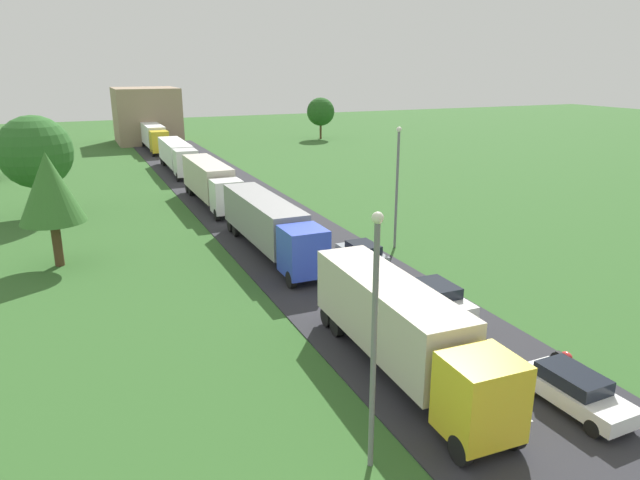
{
  "coord_description": "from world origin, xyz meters",
  "views": [
    {
      "loc": [
        -14.33,
        -5.6,
        12.54
      ],
      "look_at": [
        0.64,
        28.79,
        1.1
      ],
      "focal_mm": 32.38,
      "sensor_mm": 36.0,
      "label": 1
    }
  ],
  "objects_px": {
    "car_second": "(439,297)",
    "lamppost_second": "(397,182)",
    "truck_fifth": "(153,136)",
    "tree_maple": "(50,188)",
    "car_lead": "(575,390)",
    "truck_third": "(210,181)",
    "lamppost_lead": "(374,333)",
    "truck_second": "(269,224)",
    "truck_fourth": "(177,155)",
    "tree_pine": "(321,112)",
    "motorcycle_courier": "(569,363)",
    "car_third": "(362,253)",
    "truck_lead": "(400,326)",
    "tree_birch": "(35,152)",
    "distant_building": "(147,115)"
  },
  "relations": [
    {
      "from": "car_lead",
      "to": "car_second",
      "type": "relative_size",
      "value": 1.03
    },
    {
      "from": "truck_lead",
      "to": "car_third",
      "type": "relative_size",
      "value": 3.09
    },
    {
      "from": "truck_fifth",
      "to": "tree_maple",
      "type": "bearing_deg",
      "value": -104.57
    },
    {
      "from": "truck_third",
      "to": "lamppost_lead",
      "type": "xyz_separation_m",
      "value": [
        -3.83,
        -38.39,
        2.54
      ]
    },
    {
      "from": "car_second",
      "to": "lamppost_second",
      "type": "relative_size",
      "value": 0.51
    },
    {
      "from": "car_second",
      "to": "tree_maple",
      "type": "relative_size",
      "value": 0.59
    },
    {
      "from": "truck_fifth",
      "to": "lamppost_lead",
      "type": "distance_m",
      "value": 76.94
    },
    {
      "from": "car_third",
      "to": "tree_pine",
      "type": "bearing_deg",
      "value": 68.72
    },
    {
      "from": "truck_lead",
      "to": "tree_maple",
      "type": "bearing_deg",
      "value": 122.5
    },
    {
      "from": "truck_fourth",
      "to": "tree_pine",
      "type": "relative_size",
      "value": 2.01
    },
    {
      "from": "truck_second",
      "to": "car_second",
      "type": "xyz_separation_m",
      "value": [
        4.9,
        -13.07,
        -1.27
      ]
    },
    {
      "from": "truck_lead",
      "to": "car_lead",
      "type": "height_order",
      "value": "truck_lead"
    },
    {
      "from": "tree_pine",
      "to": "car_lead",
      "type": "bearing_deg",
      "value": -107.03
    },
    {
      "from": "truck_third",
      "to": "tree_birch",
      "type": "xyz_separation_m",
      "value": [
        -14.31,
        1.65,
        3.27
      ]
    },
    {
      "from": "truck_lead",
      "to": "car_second",
      "type": "xyz_separation_m",
      "value": [
        5.14,
        4.49,
        -1.31
      ]
    },
    {
      "from": "car_second",
      "to": "distant_building",
      "type": "height_order",
      "value": "distant_building"
    },
    {
      "from": "truck_fifth",
      "to": "distant_building",
      "type": "xyz_separation_m",
      "value": [
        0.54,
        10.1,
        2.21
      ]
    },
    {
      "from": "truck_fifth",
      "to": "car_lead",
      "type": "bearing_deg",
      "value": -86.71
    },
    {
      "from": "car_lead",
      "to": "truck_lead",
      "type": "bearing_deg",
      "value": 132.98
    },
    {
      "from": "truck_third",
      "to": "car_second",
      "type": "distance_m",
      "value": 29.65
    },
    {
      "from": "motorcycle_courier",
      "to": "truck_lead",
      "type": "bearing_deg",
      "value": 155.13
    },
    {
      "from": "car_lead",
      "to": "truck_fifth",
      "type": "bearing_deg",
      "value": 93.29
    },
    {
      "from": "truck_second",
      "to": "tree_maple",
      "type": "bearing_deg",
      "value": 167.11
    },
    {
      "from": "truck_fifth",
      "to": "truck_second",
      "type": "bearing_deg",
      "value": -89.99
    },
    {
      "from": "tree_birch",
      "to": "truck_fifth",
      "type": "bearing_deg",
      "value": 68.34
    },
    {
      "from": "car_second",
      "to": "tree_pine",
      "type": "distance_m",
      "value": 74.71
    },
    {
      "from": "car_lead",
      "to": "lamppost_second",
      "type": "xyz_separation_m",
      "value": [
        4.17,
        20.24,
        3.91
      ]
    },
    {
      "from": "tree_birch",
      "to": "tree_maple",
      "type": "xyz_separation_m",
      "value": [
        1.23,
        -14.68,
        -0.37
      ]
    },
    {
      "from": "truck_third",
      "to": "car_second",
      "type": "xyz_separation_m",
      "value": [
        5.2,
        -29.16,
        -1.35
      ]
    },
    {
      "from": "truck_fourth",
      "to": "lamppost_lead",
      "type": "bearing_deg",
      "value": -94.13
    },
    {
      "from": "truck_fourth",
      "to": "lamppost_second",
      "type": "distance_m",
      "value": 37.95
    },
    {
      "from": "car_third",
      "to": "lamppost_second",
      "type": "height_order",
      "value": "lamppost_second"
    },
    {
      "from": "truck_fifth",
      "to": "car_lead",
      "type": "xyz_separation_m",
      "value": [
        4.43,
        -77.04,
        -1.4
      ]
    },
    {
      "from": "truck_fourth",
      "to": "lamppost_lead",
      "type": "height_order",
      "value": "lamppost_lead"
    },
    {
      "from": "truck_fourth",
      "to": "tree_pine",
      "type": "bearing_deg",
      "value": 38.46
    },
    {
      "from": "car_third",
      "to": "tree_birch",
      "type": "bearing_deg",
      "value": 130.43
    },
    {
      "from": "car_third",
      "to": "lamppost_second",
      "type": "xyz_separation_m",
      "value": [
        3.95,
        2.53,
        3.9
      ]
    },
    {
      "from": "truck_fifth",
      "to": "tree_birch",
      "type": "xyz_separation_m",
      "value": [
        -14.59,
        -36.74,
        3.25
      ]
    },
    {
      "from": "truck_third",
      "to": "lamppost_lead",
      "type": "distance_m",
      "value": 38.66
    },
    {
      "from": "car_second",
      "to": "distant_building",
      "type": "distance_m",
      "value": 77.86
    },
    {
      "from": "motorcycle_courier",
      "to": "tree_birch",
      "type": "bearing_deg",
      "value": 118.55
    },
    {
      "from": "lamppost_second",
      "to": "distant_building",
      "type": "relative_size",
      "value": 0.77
    },
    {
      "from": "motorcycle_courier",
      "to": "lamppost_second",
      "type": "distance_m",
      "value": 18.87
    },
    {
      "from": "truck_fifth",
      "to": "tree_maple",
      "type": "relative_size",
      "value": 1.95
    },
    {
      "from": "car_lead",
      "to": "lamppost_lead",
      "type": "height_order",
      "value": "lamppost_lead"
    },
    {
      "from": "truck_second",
      "to": "truck_fourth",
      "type": "relative_size",
      "value": 1.02
    },
    {
      "from": "motorcycle_courier",
      "to": "lamppost_lead",
      "type": "height_order",
      "value": "lamppost_lead"
    },
    {
      "from": "car_third",
      "to": "tree_birch",
      "type": "relative_size",
      "value": 0.48
    },
    {
      "from": "truck_fifth",
      "to": "car_third",
      "type": "height_order",
      "value": "truck_fifth"
    },
    {
      "from": "truck_third",
      "to": "car_lead",
      "type": "distance_m",
      "value": 38.96
    }
  ]
}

